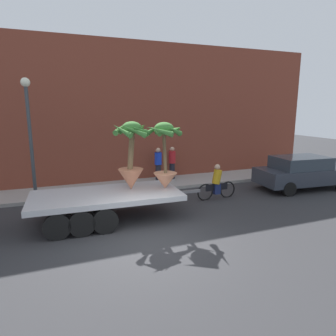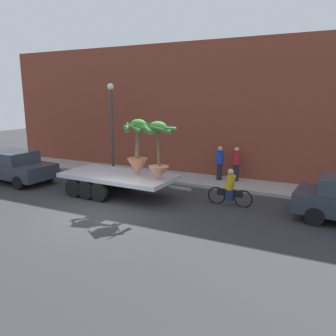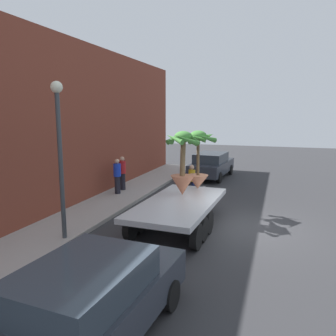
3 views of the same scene
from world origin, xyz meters
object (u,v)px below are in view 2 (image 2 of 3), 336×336
(pedestrian_far_left, at_px, (220,162))
(street_lamp, at_px, (112,117))
(potted_palm_rear, at_px, (138,150))
(trailing_car, at_px, (14,166))
(pedestrian_near_gate, at_px, (236,163))
(flatbed_trailer, at_px, (114,178))
(cyclist, at_px, (230,189))
(potted_palm_middle, at_px, (158,151))

(pedestrian_far_left, xyz_separation_m, street_lamp, (-5.74, -1.09, 2.19))
(potted_palm_rear, distance_m, street_lamp, 4.58)
(trailing_car, bearing_deg, pedestrian_near_gate, 23.67)
(trailing_car, bearing_deg, potted_palm_rear, 3.40)
(flatbed_trailer, xyz_separation_m, pedestrian_near_gate, (4.38, 4.26, 0.29))
(flatbed_trailer, xyz_separation_m, pedestrian_far_left, (3.56, 4.14, 0.29))
(flatbed_trailer, distance_m, street_lamp, 4.49)
(flatbed_trailer, relative_size, cyclist, 3.30)
(potted_palm_rear, distance_m, pedestrian_far_left, 4.77)
(flatbed_trailer, xyz_separation_m, trailing_car, (-6.00, -0.28, 0.08))
(street_lamp, bearing_deg, pedestrian_far_left, 10.75)
(potted_palm_rear, bearing_deg, cyclist, 9.58)
(potted_palm_middle, bearing_deg, pedestrian_far_left, 73.97)
(cyclist, bearing_deg, pedestrian_far_left, 113.99)
(street_lamp, bearing_deg, flatbed_trailer, -54.46)
(potted_palm_middle, distance_m, street_lamp, 5.63)
(potted_palm_middle, bearing_deg, cyclist, 19.58)
(pedestrian_far_left, distance_m, street_lamp, 6.24)
(cyclist, distance_m, pedestrian_far_left, 3.67)
(flatbed_trailer, distance_m, cyclist, 5.11)
(cyclist, height_order, pedestrian_near_gate, pedestrian_near_gate)
(flatbed_trailer, xyz_separation_m, street_lamp, (-2.18, 3.05, 2.48))
(cyclist, xyz_separation_m, pedestrian_near_gate, (-0.67, 3.47, 0.37))
(flatbed_trailer, distance_m, trailing_car, 6.01)
(flatbed_trailer, distance_m, pedestrian_near_gate, 6.12)
(pedestrian_near_gate, height_order, pedestrian_far_left, same)
(cyclist, xyz_separation_m, trailing_car, (-11.05, -1.08, 0.16))
(street_lamp, bearing_deg, potted_palm_middle, -35.58)
(potted_palm_rear, relative_size, pedestrian_far_left, 1.41)
(cyclist, relative_size, pedestrian_near_gate, 1.08)
(potted_palm_middle, bearing_deg, trailing_car, -179.23)
(potted_palm_middle, height_order, trailing_car, potted_palm_middle)
(potted_palm_rear, bearing_deg, flatbed_trailer, -173.10)
(potted_palm_rear, height_order, potted_palm_middle, potted_palm_rear)
(flatbed_trailer, distance_m, potted_palm_middle, 2.73)
(pedestrian_far_left, bearing_deg, potted_palm_middle, -106.03)
(potted_palm_middle, distance_m, pedestrian_far_left, 4.62)
(flatbed_trailer, xyz_separation_m, cyclist, (5.05, 0.80, -0.08))
(trailing_car, bearing_deg, pedestrian_far_left, 24.81)
(flatbed_trailer, relative_size, pedestrian_far_left, 3.55)
(pedestrian_far_left, bearing_deg, potted_palm_rear, -120.84)
(potted_palm_middle, distance_m, trailing_car, 8.43)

